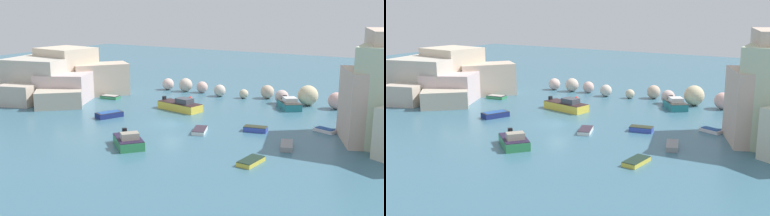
{
  "view_description": "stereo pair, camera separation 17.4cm",
  "coord_description": "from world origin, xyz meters",
  "views": [
    {
      "loc": [
        29.24,
        -43.52,
        13.68
      ],
      "look_at": [
        0.0,
        4.58,
        1.0
      ],
      "focal_mm": 43.59,
      "sensor_mm": 36.0,
      "label": 1
    },
    {
      "loc": [
        29.38,
        -43.43,
        13.68
      ],
      "look_at": [
        0.0,
        4.58,
        1.0
      ],
      "focal_mm": 43.59,
      "sensor_mm": 36.0,
      "label": 2
    }
  ],
  "objects": [
    {
      "name": "rock_breakwater",
      "position": [
        4.77,
        18.16,
        1.09
      ],
      "size": [
        32.13,
        4.35,
        2.75
      ],
      "color": "beige",
      "rests_on": "ground"
    },
    {
      "name": "moored_boat_1",
      "position": [
        8.91,
        14.76,
        0.6
      ],
      "size": [
        4.35,
        4.81,
        1.56
      ],
      "rotation": [
        0.0,
        0.0,
        5.34
      ],
      "color": "teal",
      "rests_on": "cove_water"
    },
    {
      "name": "moored_boat_3",
      "position": [
        4.66,
        -1.47,
        0.22
      ],
      "size": [
        2.28,
        3.18,
        0.44
      ],
      "rotation": [
        0.0,
        0.0,
        1.94
      ],
      "color": "silver",
      "rests_on": "cove_water"
    },
    {
      "name": "channel_buoy",
      "position": [
        -5.08,
        12.44,
        0.3
      ],
      "size": [
        0.6,
        0.6,
        0.6
      ],
      "primitive_type": "sphere",
      "color": "red",
      "rests_on": "cove_water"
    },
    {
      "name": "moored_boat_2",
      "position": [
        -8.29,
        -1.34,
        0.35
      ],
      "size": [
        2.6,
        3.53,
        0.68
      ],
      "rotation": [
        0.0,
        0.0,
        4.33
      ],
      "color": "navy",
      "rests_on": "cove_water"
    },
    {
      "name": "moored_boat_0",
      "position": [
        9.69,
        1.98,
        0.29
      ],
      "size": [
        2.68,
        1.67,
        0.58
      ],
      "rotation": [
        0.0,
        0.0,
        3.33
      ],
      "color": "#394EB5",
      "rests_on": "cove_water"
    },
    {
      "name": "cliff_headland_left",
      "position": [
        -24.47,
        4.71,
        2.39
      ],
      "size": [
        23.77,
        20.33,
        7.1
      ],
      "color": "#C3B2A0",
      "rests_on": "ground"
    },
    {
      "name": "cove_water",
      "position": [
        0.0,
        0.0,
        0.0
      ],
      "size": [
        160.0,
        160.0,
        0.0
      ],
      "primitive_type": "plane",
      "color": "#3B697E",
      "rests_on": "ground"
    },
    {
      "name": "moored_boat_4",
      "position": [
        -2.93,
        6.46,
        0.63
      ],
      "size": [
        6.44,
        3.42,
        1.69
      ],
      "rotation": [
        0.0,
        0.0,
        6.09
      ],
      "color": "yellow",
      "rests_on": "cove_water"
    },
    {
      "name": "moored_boat_7",
      "position": [
        16.24,
        5.69,
        0.21
      ],
      "size": [
        2.57,
        1.74,
        0.44
      ],
      "rotation": [
        0.0,
        0.0,
        2.82
      ],
      "color": "silver",
      "rests_on": "cove_water"
    },
    {
      "name": "moored_boat_8",
      "position": [
        14.67,
        -1.92,
        0.24
      ],
      "size": [
        2.05,
        3.21,
        0.49
      ],
      "rotation": [
        0.0,
        0.0,
        5.05
      ],
      "color": "gray",
      "rests_on": "cove_water"
    },
    {
      "name": "moored_boat_6",
      "position": [
        13.59,
        -7.88,
        0.22
      ],
      "size": [
        1.57,
        3.02,
        0.43
      ],
      "rotation": [
        0.0,
        0.0,
        4.63
      ],
      "color": "gold",
      "rests_on": "cove_water"
    },
    {
      "name": "moored_boat_5",
      "position": [
        1.33,
        -9.51,
        0.56
      ],
      "size": [
        4.75,
        4.51,
        1.57
      ],
      "rotation": [
        0.0,
        0.0,
        5.59
      ],
      "color": "#33884D",
      "rests_on": "cove_water"
    },
    {
      "name": "moored_boat_9",
      "position": [
        -15.86,
        7.5,
        0.26
      ],
      "size": [
        2.91,
        1.76,
        0.49
      ],
      "rotation": [
        0.0,
        0.0,
        3.29
      ],
      "color": "#338350",
      "rests_on": "cove_water"
    }
  ]
}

